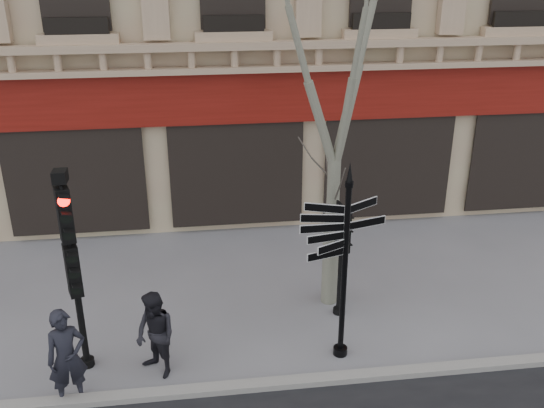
{
  "coord_description": "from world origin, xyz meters",
  "views": [
    {
      "loc": [
        -1.02,
        -9.66,
        7.02
      ],
      "look_at": [
        0.34,
        0.6,
        2.56
      ],
      "focal_mm": 40.0,
      "sensor_mm": 36.0,
      "label": 1
    }
  ],
  "objects_px": {
    "fingerpost": "(347,231)",
    "pedestrian_b": "(156,335)",
    "traffic_signal_main": "(71,249)",
    "pedestrian_a": "(67,358)",
    "plane_tree": "(340,39)",
    "traffic_signal_secondary": "(342,242)"
  },
  "relations": [
    {
      "from": "traffic_signal_main",
      "to": "pedestrian_b",
      "type": "xyz_separation_m",
      "value": [
        1.29,
        -0.39,
        -1.56
      ]
    },
    {
      "from": "pedestrian_b",
      "to": "plane_tree",
      "type": "bearing_deg",
      "value": 77.76
    },
    {
      "from": "plane_tree",
      "to": "pedestrian_a",
      "type": "xyz_separation_m",
      "value": [
        -4.89,
        -2.46,
        -4.59
      ]
    },
    {
      "from": "fingerpost",
      "to": "traffic_signal_main",
      "type": "bearing_deg",
      "value": 170.87
    },
    {
      "from": "plane_tree",
      "to": "pedestrian_a",
      "type": "height_order",
      "value": "plane_tree"
    },
    {
      "from": "traffic_signal_secondary",
      "to": "traffic_signal_main",
      "type": "bearing_deg",
      "value": -178.45
    },
    {
      "from": "fingerpost",
      "to": "plane_tree",
      "type": "relative_size",
      "value": 0.49
    },
    {
      "from": "traffic_signal_main",
      "to": "plane_tree",
      "type": "relative_size",
      "value": 0.48
    },
    {
      "from": "fingerpost",
      "to": "pedestrian_b",
      "type": "relative_size",
      "value": 2.34
    },
    {
      "from": "traffic_signal_secondary",
      "to": "pedestrian_b",
      "type": "bearing_deg",
      "value": -168.77
    },
    {
      "from": "traffic_signal_secondary",
      "to": "pedestrian_a",
      "type": "relative_size",
      "value": 1.36
    },
    {
      "from": "plane_tree",
      "to": "pedestrian_b",
      "type": "relative_size",
      "value": 4.82
    },
    {
      "from": "plane_tree",
      "to": "traffic_signal_secondary",
      "type": "bearing_deg",
      "value": -78.36
    },
    {
      "from": "traffic_signal_main",
      "to": "traffic_signal_secondary",
      "type": "xyz_separation_m",
      "value": [
        4.9,
        1.05,
        -0.72
      ]
    },
    {
      "from": "traffic_signal_main",
      "to": "fingerpost",
      "type": "bearing_deg",
      "value": -22.43
    },
    {
      "from": "pedestrian_a",
      "to": "traffic_signal_secondary",
      "type": "bearing_deg",
      "value": -0.5
    },
    {
      "from": "fingerpost",
      "to": "traffic_signal_secondary",
      "type": "xyz_separation_m",
      "value": [
        0.28,
        1.33,
        -0.88
      ]
    },
    {
      "from": "plane_tree",
      "to": "pedestrian_b",
      "type": "height_order",
      "value": "plane_tree"
    },
    {
      "from": "pedestrian_b",
      "to": "traffic_signal_main",
      "type": "bearing_deg",
      "value": -147.87
    },
    {
      "from": "fingerpost",
      "to": "pedestrian_b",
      "type": "distance_m",
      "value": 3.75
    },
    {
      "from": "fingerpost",
      "to": "pedestrian_a",
      "type": "relative_size",
      "value": 2.17
    },
    {
      "from": "fingerpost",
      "to": "pedestrian_a",
      "type": "height_order",
      "value": "fingerpost"
    }
  ]
}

